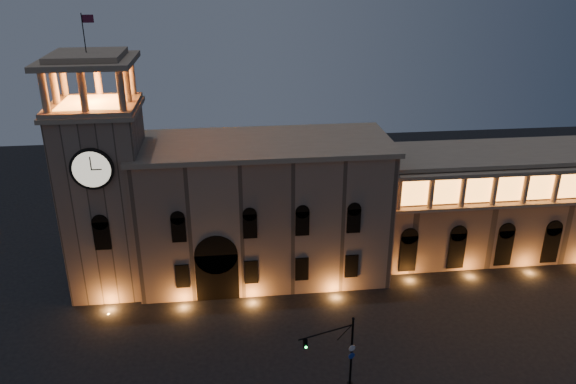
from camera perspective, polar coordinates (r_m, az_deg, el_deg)
The scene contains 4 objects.
government_building at distance 69.63m, azimuth -2.55°, elevation -1.78°, with size 30.80×12.80×17.60m.
clock_tower at distance 68.62m, azimuth -18.07°, elevation 0.07°, with size 9.80×9.80×32.40m.
colonnade_wing at distance 81.48m, azimuth 22.00°, elevation -0.83°, with size 40.60×11.50×14.50m.
traffic_light at distance 53.72m, azimuth 5.55°, elevation -16.04°, with size 5.52×2.00×7.88m.
Camera 1 is at (-6.32, -41.22, 37.78)m, focal length 35.00 mm.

